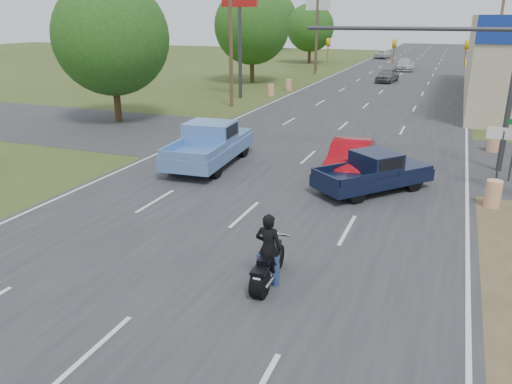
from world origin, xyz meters
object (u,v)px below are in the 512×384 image
at_px(distant_car_grey, 387,75).
at_px(red_convertible, 350,159).
at_px(distant_car_white, 383,54).
at_px(distant_car_silver, 404,65).
at_px(navy_pickup, 376,172).
at_px(blue_pickup, 211,143).
at_px(rider, 268,252).
at_px(motorcycle, 267,268).

bearing_deg(distant_car_grey, red_convertible, -77.20).
bearing_deg(distant_car_white, red_convertible, 101.45).
bearing_deg(distant_car_silver, distant_car_white, 97.08).
bearing_deg(navy_pickup, blue_pickup, -147.83).
bearing_deg(rider, distant_car_silver, -89.13).
distance_m(motorcycle, distant_car_white, 75.38).
bearing_deg(red_convertible, distant_car_white, 94.11).
bearing_deg(blue_pickup, distant_car_grey, 80.28).
bearing_deg(distant_car_white, rider, 100.51).
relative_size(blue_pickup, distant_car_white, 1.34).
bearing_deg(rider, distant_car_white, -85.73).
distance_m(navy_pickup, distant_car_silver, 48.15).
distance_m(motorcycle, navy_pickup, 8.56).
relative_size(rider, distant_car_white, 0.40).
bearing_deg(navy_pickup, red_convertible, 169.84).
bearing_deg(distant_car_silver, red_convertible, -95.72).
height_order(motorcycle, rider, rider).
relative_size(red_convertible, motorcycle, 2.07).
xyz_separation_m(distant_car_grey, distant_car_white, (-4.93, 31.29, -0.08)).
height_order(rider, navy_pickup, rider).
height_order(blue_pickup, distant_car_white, blue_pickup).
bearing_deg(motorcycle, red_convertible, 88.07).
height_order(motorcycle, navy_pickup, navy_pickup).
bearing_deg(blue_pickup, rider, -60.31).
relative_size(navy_pickup, distant_car_grey, 1.15).
bearing_deg(navy_pickup, rider, -59.44).
height_order(blue_pickup, distant_car_grey, blue_pickup).
bearing_deg(distant_car_white, distant_car_silver, 110.51).
bearing_deg(blue_pickup, motorcycle, -60.47).
distance_m(red_convertible, distant_car_grey, 33.78).
height_order(motorcycle, blue_pickup, blue_pickup).
xyz_separation_m(motorcycle, rider, (-0.00, 0.06, 0.42)).
height_order(blue_pickup, distant_car_silver, blue_pickup).
bearing_deg(motorcycle, distant_car_silver, 90.87).
xyz_separation_m(red_convertible, motorcycle, (-0.04, -10.02, -0.26)).
height_order(distant_car_silver, distant_car_white, distant_car_silver).
xyz_separation_m(blue_pickup, distant_car_silver, (3.76, 46.97, -0.28)).
distance_m(rider, navy_pickup, 8.50).
relative_size(distant_car_grey, distant_car_silver, 0.84).
distance_m(red_convertible, distant_car_silver, 46.49).
xyz_separation_m(navy_pickup, distant_car_silver, (-3.91, 47.99, -0.07)).
xyz_separation_m(red_convertible, navy_pickup, (1.33, -1.58, 0.04)).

